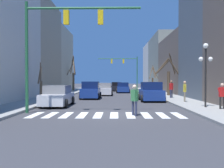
{
  "coord_description": "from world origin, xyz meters",
  "views": [
    {
      "loc": [
        0.55,
        -15.37,
        2.0
      ],
      "look_at": [
        -0.01,
        21.53,
        1.39
      ],
      "focal_mm": 42.0,
      "sensor_mm": 36.0,
      "label": 1
    }
  ],
  "objects_px": {
    "car_at_intersection": "(117,87)",
    "street_lamp_right_corner": "(206,62)",
    "car_parked_right_mid": "(57,96)",
    "traffic_signal_near": "(59,32)",
    "street_tree_left_near": "(153,80)",
    "car_parked_left_mid": "(123,88)",
    "pedestrian_crossing_street": "(135,97)",
    "car_parked_right_near": "(104,89)",
    "street_tree_right_mid": "(168,76)",
    "car_parked_left_near": "(151,92)",
    "street_tree_left_mid": "(73,74)",
    "car_driving_toward_lane": "(91,91)",
    "pedestrian_on_right_sidewalk": "(185,90)",
    "traffic_signal_far": "(126,65)",
    "street_tree_right_far": "(41,84)",
    "pedestrian_waiting_at_curb": "(222,94)",
    "pedestrian_on_left_sidewalk": "(171,88)"
  },
  "relations": [
    {
      "from": "car_at_intersection",
      "to": "street_lamp_right_corner",
      "type": "bearing_deg",
      "value": -168.33
    },
    {
      "from": "car_parked_right_mid",
      "to": "traffic_signal_near",
      "type": "bearing_deg",
      "value": -166.08
    },
    {
      "from": "car_at_intersection",
      "to": "street_tree_left_near",
      "type": "xyz_separation_m",
      "value": [
        5.99,
        -3.21,
        1.26
      ]
    },
    {
      "from": "car_parked_left_mid",
      "to": "pedestrian_crossing_street",
      "type": "height_order",
      "value": "pedestrian_crossing_street"
    },
    {
      "from": "car_at_intersection",
      "to": "car_parked_right_near",
      "type": "distance_m",
      "value": 13.01
    },
    {
      "from": "car_parked_right_near",
      "to": "street_tree_right_mid",
      "type": "distance_m",
      "value": 8.19
    },
    {
      "from": "car_parked_right_near",
      "to": "car_parked_left_near",
      "type": "relative_size",
      "value": 1.0
    },
    {
      "from": "car_at_intersection",
      "to": "pedestrian_crossing_street",
      "type": "xyz_separation_m",
      "value": [
        0.93,
        -31.87,
        0.27
      ]
    },
    {
      "from": "street_tree_left_mid",
      "to": "car_driving_toward_lane",
      "type": "bearing_deg",
      "value": -75.11
    },
    {
      "from": "pedestrian_crossing_street",
      "to": "pedestrian_on_right_sidewalk",
      "type": "relative_size",
      "value": 0.99
    },
    {
      "from": "car_parked_left_mid",
      "to": "car_parked_left_near",
      "type": "xyz_separation_m",
      "value": [
        2.22,
        -15.97,
        0.09
      ]
    },
    {
      "from": "car_driving_toward_lane",
      "to": "street_lamp_right_corner",
      "type": "bearing_deg",
      "value": 41.39
    },
    {
      "from": "traffic_signal_near",
      "to": "pedestrian_on_right_sidewalk",
      "type": "height_order",
      "value": "traffic_signal_near"
    },
    {
      "from": "traffic_signal_near",
      "to": "pedestrian_crossing_street",
      "type": "distance_m",
      "value": 5.94
    },
    {
      "from": "traffic_signal_far",
      "to": "street_tree_right_far",
      "type": "height_order",
      "value": "traffic_signal_far"
    },
    {
      "from": "street_tree_right_mid",
      "to": "street_tree_left_mid",
      "type": "relative_size",
      "value": 0.83
    },
    {
      "from": "pedestrian_waiting_at_curb",
      "to": "street_tree_left_near",
      "type": "relative_size",
      "value": 0.38
    },
    {
      "from": "car_at_intersection",
      "to": "traffic_signal_far",
      "type": "bearing_deg",
      "value": -16.47
    },
    {
      "from": "pedestrian_waiting_at_curb",
      "to": "street_tree_right_far",
      "type": "relative_size",
      "value": 0.47
    },
    {
      "from": "car_at_intersection",
      "to": "car_driving_toward_lane",
      "type": "bearing_deg",
      "value": 171.67
    },
    {
      "from": "car_driving_toward_lane",
      "to": "car_parked_left_near",
      "type": "distance_m",
      "value": 6.7
    },
    {
      "from": "traffic_signal_far",
      "to": "pedestrian_waiting_at_curb",
      "type": "bearing_deg",
      "value": -82.47
    },
    {
      "from": "traffic_signal_near",
      "to": "street_tree_left_mid",
      "type": "relative_size",
      "value": 1.14
    },
    {
      "from": "street_tree_right_far",
      "to": "street_tree_left_near",
      "type": "bearing_deg",
      "value": 56.14
    },
    {
      "from": "street_lamp_right_corner",
      "to": "car_parked_left_near",
      "type": "bearing_deg",
      "value": 112.01
    },
    {
      "from": "car_at_intersection",
      "to": "car_parked_left_mid",
      "type": "relative_size",
      "value": 1.05
    },
    {
      "from": "street_tree_left_near",
      "to": "street_tree_left_mid",
      "type": "bearing_deg",
      "value": 170.65
    },
    {
      "from": "car_parked_left_mid",
      "to": "car_driving_toward_lane",
      "type": "bearing_deg",
      "value": 163.87
    },
    {
      "from": "car_parked_left_mid",
      "to": "street_tree_left_near",
      "type": "height_order",
      "value": "street_tree_left_near"
    },
    {
      "from": "traffic_signal_far",
      "to": "car_at_intersection",
      "type": "distance_m",
      "value": 7.7
    },
    {
      "from": "car_parked_left_mid",
      "to": "car_parked_right_mid",
      "type": "bearing_deg",
      "value": 165.06
    },
    {
      "from": "car_parked_right_near",
      "to": "pedestrian_on_right_sidewalk",
      "type": "xyz_separation_m",
      "value": [
        7.26,
        -11.4,
        0.42
      ]
    },
    {
      "from": "car_parked_left_near",
      "to": "pedestrian_waiting_at_curb",
      "type": "relative_size",
      "value": 2.6
    },
    {
      "from": "car_parked_left_near",
      "to": "pedestrian_waiting_at_curb",
      "type": "distance_m",
      "value": 8.57
    },
    {
      "from": "street_tree_right_far",
      "to": "street_tree_left_mid",
      "type": "height_order",
      "value": "street_tree_left_mid"
    },
    {
      "from": "traffic_signal_near",
      "to": "car_parked_right_mid",
      "type": "distance_m",
      "value": 5.94
    },
    {
      "from": "car_parked_right_mid",
      "to": "pedestrian_on_left_sidewalk",
      "type": "height_order",
      "value": "pedestrian_on_left_sidewalk"
    },
    {
      "from": "car_parked_right_near",
      "to": "traffic_signal_far",
      "type": "bearing_deg",
      "value": 169.85
    },
    {
      "from": "car_driving_toward_lane",
      "to": "pedestrian_waiting_at_curb",
      "type": "xyz_separation_m",
      "value": [
        9.36,
        -10.94,
        0.28
      ]
    },
    {
      "from": "traffic_signal_far",
      "to": "pedestrian_crossing_street",
      "type": "height_order",
      "value": "traffic_signal_far"
    },
    {
      "from": "pedestrian_on_left_sidewalk",
      "to": "street_tree_left_near",
      "type": "relative_size",
      "value": 0.41
    },
    {
      "from": "street_tree_right_far",
      "to": "car_parked_left_mid",
      "type": "bearing_deg",
      "value": 64.38
    },
    {
      "from": "street_lamp_right_corner",
      "to": "pedestrian_on_left_sidewalk",
      "type": "bearing_deg",
      "value": 92.32
    },
    {
      "from": "car_parked_right_near",
      "to": "street_tree_left_near",
      "type": "bearing_deg",
      "value": 142.03
    },
    {
      "from": "car_driving_toward_lane",
      "to": "car_parked_right_mid",
      "type": "height_order",
      "value": "car_driving_toward_lane"
    },
    {
      "from": "street_tree_left_mid",
      "to": "street_tree_left_near",
      "type": "bearing_deg",
      "value": -9.35
    },
    {
      "from": "traffic_signal_far",
      "to": "car_at_intersection",
      "type": "xyz_separation_m",
      "value": [
        -1.84,
        -6.23,
        -4.12
      ]
    },
    {
      "from": "pedestrian_crossing_street",
      "to": "pedestrian_on_left_sidewalk",
      "type": "bearing_deg",
      "value": -52.61
    },
    {
      "from": "car_driving_toward_lane",
      "to": "car_parked_left_mid",
      "type": "bearing_deg",
      "value": 163.87
    },
    {
      "from": "car_parked_left_mid",
      "to": "car_parked_right_near",
      "type": "bearing_deg",
      "value": 159.85
    }
  ]
}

